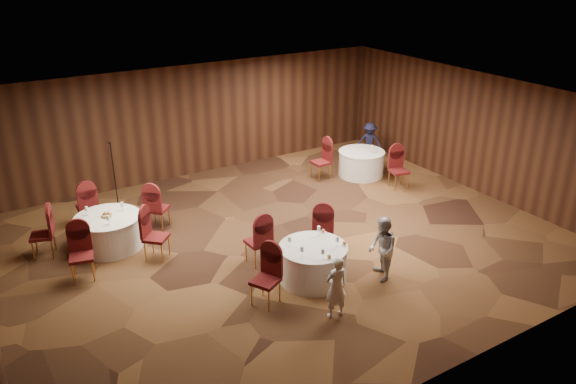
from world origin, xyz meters
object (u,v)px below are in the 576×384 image
table_left (109,232)px  woman_b (382,249)px  mic_stand (116,189)px  table_right (361,163)px  table_main (313,263)px  woman_a (336,287)px  man_c (369,141)px

table_left → woman_b: 5.98m
woman_b → mic_stand: bearing=-127.2°
table_left → table_right: 7.47m
table_main → woman_a: woman_a is taller
table_right → man_c: man_c is taller
man_c → mic_stand: bearing=-138.2°
mic_stand → man_c: mic_stand is taller
mic_stand → woman_b: mic_stand is taller
woman_a → man_c: woman_a is taller
table_right → table_left: bearing=-176.4°
mic_stand → table_main: bearing=-66.6°
table_right → woman_b: 5.62m
table_main → mic_stand: size_ratio=0.78×
table_left → woman_b: size_ratio=1.09×
woman_a → mic_stand: bearing=-69.2°
table_left → mic_stand: bearing=69.6°
woman_a → table_main: bearing=-101.4°
mic_stand → woman_b: 7.10m
table_left → woman_a: (2.75, -4.72, 0.23)m
table_right → mic_stand: 6.89m
table_right → man_c: 1.39m
woman_b → man_c: woman_b is taller
woman_b → table_left: bearing=-111.4°
mic_stand → woman_a: mic_stand is taller
table_main → table_right: bearing=42.2°
mic_stand → man_c: (7.75, -0.60, 0.08)m
table_main → woman_b: woman_b is taller
table_main → mic_stand: (-2.36, 5.46, 0.15)m
table_left → table_right: size_ratio=1.09×
table_left → woman_a: woman_a is taller
table_right → woman_b: woman_b is taller
woman_b → man_c: 6.96m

